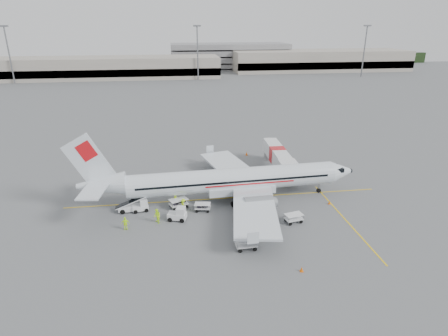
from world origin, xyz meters
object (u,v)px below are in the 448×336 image
Objects in this scene: jet_bridge at (277,160)px; tug_fore at (264,201)px; belt_loader at (132,202)px; aircraft at (233,165)px; tug_aft at (140,206)px; tug_mid at (177,214)px.

tug_fore is (-5.14, -12.16, -1.23)m from jet_bridge.
aircraft is at bearing 1.48° from belt_loader.
belt_loader is 2.21× the size of tug_fore.
belt_loader is 2.34× the size of tug_aft.
jet_bridge reaches higher than belt_loader.
aircraft reaches higher than tug_fore.
tug_mid is at bearing -151.76° from aircraft.
tug_mid is (-11.62, -2.02, 0.04)m from tug_fore.
aircraft is 7.84× the size of belt_loader.
belt_loader is at bearing 158.50° from tug_fore.
aircraft is 18.32× the size of tug_aft.
aircraft is at bearing -2.48° from tug_aft.
aircraft is 10.16m from tug_mid.
tug_mid is (5.72, -3.32, -0.43)m from belt_loader.
aircraft is 13.34m from jet_bridge.
tug_fore is 0.96× the size of tug_mid.
belt_loader reaches higher than tug_mid.
tug_fore is 1.06× the size of tug_aft.
tug_fore is at bearing -111.05° from jet_bridge.
tug_fore is at bearing -13.65° from tug_aft.
belt_loader reaches higher than tug_aft.
jet_bridge is at bearing 49.90° from tug_fore.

